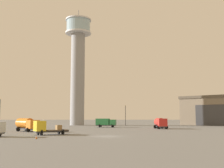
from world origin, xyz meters
TOP-DOWN VIEW (x-y plane):
  - ground_plane at (0.00, 0.00)m, footprint 400.00×400.00m
  - control_tower at (-10.96, 56.58)m, footprint 10.07×10.07m
  - truck_flatbed_yellow at (-11.55, 3.93)m, footprint 6.60×5.18m
  - truck_box_green at (-0.17, 37.85)m, footprint 6.53×4.00m
  - truck_fuel_tanker_orange at (-18.34, 15.39)m, footprint 6.58×6.60m
  - truck_fuel_tanker_red at (14.97, 27.44)m, footprint 3.39×5.69m
  - light_post_west at (-35.12, 43.16)m, footprint 0.44×0.44m
  - light_post_east at (7.19, 52.44)m, footprint 0.44×0.44m
  - traffic_cone_near_left at (-11.09, -5.07)m, footprint 0.36×0.36m

SIDE VIEW (x-z plane):
  - ground_plane at x=0.00m, z-range 0.00..0.00m
  - traffic_cone_near_left at x=-11.09m, z-range 0.00..0.54m
  - truck_flatbed_yellow at x=-11.55m, z-range -0.05..2.59m
  - truck_box_green at x=-0.17m, z-range 0.19..2.87m
  - truck_fuel_tanker_red at x=14.97m, z-range 0.20..3.15m
  - truck_fuel_tanker_orange at x=-18.34m, z-range 0.18..3.19m
  - light_post_east at x=7.19m, z-range 0.80..8.30m
  - light_post_west at x=-35.12m, z-range 0.85..10.24m
  - control_tower at x=-10.96m, z-range 2.08..47.60m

